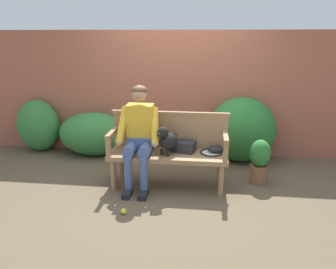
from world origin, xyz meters
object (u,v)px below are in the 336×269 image
sports_bag (184,146)px  potted_plant (260,160)px  garden_bench (168,157)px  dog_on_bench (167,140)px  tennis_racket (212,152)px  tennis_ball (124,211)px  person_seated (139,132)px  baseball_glove (216,149)px

sports_bag → potted_plant: potted_plant is taller
garden_bench → dog_on_bench: 0.26m
potted_plant → dog_on_bench: bearing=-166.6°
tennis_racket → tennis_ball: size_ratio=8.82×
sports_bag → garden_bench: bearing=-159.0°
dog_on_bench → sports_bag: bearing=32.9°
person_seated → dog_on_bench: (0.37, -0.04, -0.07)m
tennis_racket → baseball_glove: 0.06m
person_seated → dog_on_bench: size_ratio=3.44×
garden_bench → potted_plant: 1.24m
tennis_racket → tennis_ball: bearing=-138.7°
tennis_racket → tennis_ball: (-0.98, -0.86, -0.45)m
tennis_racket → sports_bag: size_ratio=2.08×
sports_bag → potted_plant: 1.04m
dog_on_bench → baseball_glove: dog_on_bench is taller
person_seated → tennis_ball: (-0.04, -0.77, -0.71)m
garden_bench → baseball_glove: bearing=8.3°
sports_bag → tennis_ball: (-0.62, -0.87, -0.51)m
sports_bag → potted_plant: bearing=8.7°
person_seated → tennis_racket: (0.94, 0.09, -0.26)m
dog_on_bench → potted_plant: (1.22, 0.29, -0.33)m
sports_bag → dog_on_bench: bearing=-147.1°
baseball_glove → sports_bag: size_ratio=0.79×
garden_bench → person_seated: person_seated is taller
sports_bag → potted_plant: (1.01, 0.15, -0.21)m
person_seated → tennis_ball: 1.05m
person_seated → sports_bag: (0.58, 0.09, -0.20)m
person_seated → potted_plant: (1.59, 0.25, -0.40)m
dog_on_bench → sports_bag: size_ratio=1.39×
potted_plant → sports_bag: bearing=-171.3°
garden_bench → tennis_ball: garden_bench is taller
garden_bench → baseball_glove: baseball_glove is taller
tennis_racket → dog_on_bench: bearing=-166.8°
person_seated → tennis_racket: person_seated is taller
tennis_ball → potted_plant: size_ratio=0.11×
tennis_racket → potted_plant: bearing=13.6°
baseball_glove → sports_bag: 0.42m
sports_bag → potted_plant: size_ratio=0.45×
tennis_racket → tennis_ball: tennis_racket is taller
baseball_glove → sports_bag: bearing=175.6°
sports_bag → tennis_ball: sports_bag is taller
garden_bench → tennis_racket: tennis_racket is taller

